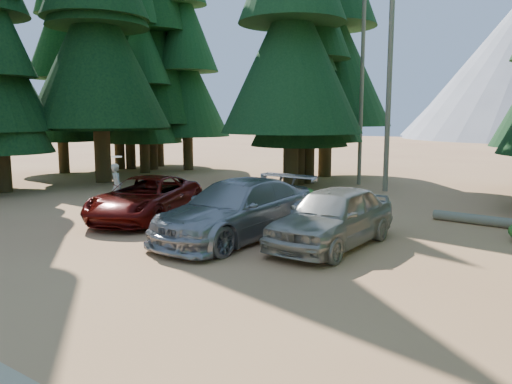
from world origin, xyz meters
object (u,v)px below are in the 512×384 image
red_pickup (146,198)px  log_left (303,197)px  silver_minivan_center (237,210)px  frisbee_player (117,186)px  log_mid (306,195)px  silver_minivan_right (333,216)px

red_pickup → log_left: size_ratio=1.16×
red_pickup → silver_minivan_center: 4.22m
frisbee_player → red_pickup: bearing=-146.6°
red_pickup → frisbee_player: (-1.25, -0.20, 0.33)m
log_mid → silver_minivan_center: bearing=-70.8°
silver_minivan_center → silver_minivan_right: silver_minivan_center is taller
silver_minivan_right → frisbee_player: (-8.09, -0.65, 0.24)m
red_pickup → frisbee_player: size_ratio=2.79×
silver_minivan_center → silver_minivan_right: bearing=18.6°
red_pickup → frisbee_player: frisbee_player is taller
silver_minivan_center → red_pickup: bearing=176.3°
silver_minivan_right → log_left: (-4.34, 5.88, -0.65)m
frisbee_player → log_left: bearing=-95.5°
silver_minivan_right → log_mid: bearing=125.2°
log_left → log_mid: (-0.27, 0.75, -0.04)m
red_pickup → silver_minivan_center: (4.20, -0.37, 0.11)m
frisbee_player → log_mid: size_ratio=0.64×
log_left → red_pickup: bearing=-126.1°
red_pickup → frisbee_player: 1.31m
silver_minivan_center → silver_minivan_right: (2.63, 0.82, -0.02)m
log_left → log_mid: 0.80m
frisbee_player → silver_minivan_right: bearing=-151.1°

